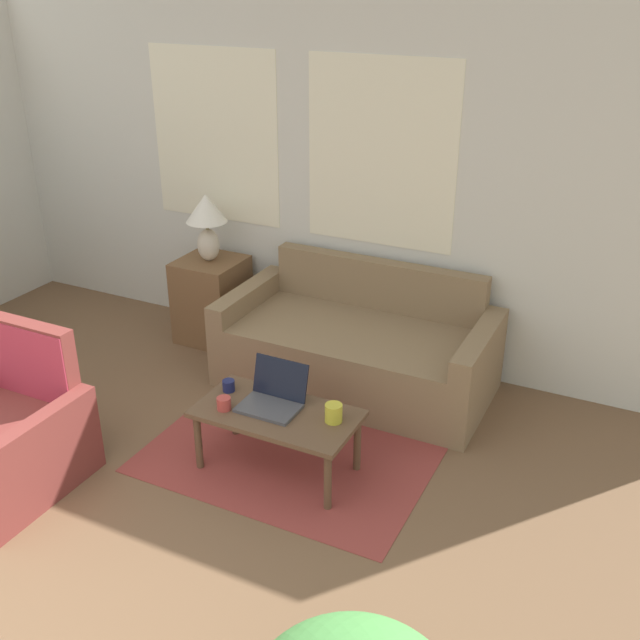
{
  "coord_description": "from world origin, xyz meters",
  "views": [
    {
      "loc": [
        2.51,
        -1.08,
        2.72
      ],
      "look_at": [
        0.66,
        2.65,
        0.75
      ],
      "focal_mm": 42.0,
      "sensor_mm": 36.0,
      "label": 1
    }
  ],
  "objects_px": {
    "couch": "(359,348)",
    "table_lamp": "(207,218)",
    "coffee_table": "(277,419)",
    "laptop": "(273,397)",
    "cup_yellow": "(224,403)",
    "armchair": "(3,440)",
    "cup_navy": "(334,413)",
    "cup_white": "(229,386)"
  },
  "relations": [
    {
      "from": "couch",
      "to": "table_lamp",
      "type": "height_order",
      "value": "table_lamp"
    },
    {
      "from": "coffee_table",
      "to": "laptop",
      "type": "distance_m",
      "value": 0.13
    },
    {
      "from": "couch",
      "to": "table_lamp",
      "type": "xyz_separation_m",
      "value": [
        -1.33,
        0.14,
        0.74
      ]
    },
    {
      "from": "table_lamp",
      "to": "coffee_table",
      "type": "height_order",
      "value": "table_lamp"
    },
    {
      "from": "couch",
      "to": "cup_yellow",
      "type": "xyz_separation_m",
      "value": [
        -0.3,
        -1.27,
        0.17
      ]
    },
    {
      "from": "coffee_table",
      "to": "laptop",
      "type": "xyz_separation_m",
      "value": [
        -0.05,
        0.05,
        0.1
      ]
    },
    {
      "from": "couch",
      "to": "laptop",
      "type": "height_order",
      "value": "couch"
    },
    {
      "from": "armchair",
      "to": "cup_navy",
      "type": "relative_size",
      "value": 8.14
    },
    {
      "from": "table_lamp",
      "to": "cup_white",
      "type": "height_order",
      "value": "table_lamp"
    },
    {
      "from": "couch",
      "to": "cup_white",
      "type": "bearing_deg",
      "value": -109.71
    },
    {
      "from": "armchair",
      "to": "table_lamp",
      "type": "xyz_separation_m",
      "value": [
        0.04,
        2.08,
        0.74
      ]
    },
    {
      "from": "cup_yellow",
      "to": "armchair",
      "type": "bearing_deg",
      "value": -148.07
    },
    {
      "from": "laptop",
      "to": "cup_white",
      "type": "height_order",
      "value": "laptop"
    },
    {
      "from": "cup_navy",
      "to": "cup_white",
      "type": "bearing_deg",
      "value": 178.2
    },
    {
      "from": "coffee_table",
      "to": "armchair",
      "type": "bearing_deg",
      "value": -150.15
    },
    {
      "from": "cup_navy",
      "to": "cup_white",
      "type": "relative_size",
      "value": 1.45
    },
    {
      "from": "armchair",
      "to": "cup_yellow",
      "type": "relative_size",
      "value": 10.67
    },
    {
      "from": "coffee_table",
      "to": "laptop",
      "type": "bearing_deg",
      "value": 134.31
    },
    {
      "from": "laptop",
      "to": "table_lamp",
      "type": "bearing_deg",
      "value": 135.48
    },
    {
      "from": "laptop",
      "to": "cup_navy",
      "type": "distance_m",
      "value": 0.39
    },
    {
      "from": "armchair",
      "to": "table_lamp",
      "type": "relative_size",
      "value": 1.69
    },
    {
      "from": "couch",
      "to": "coffee_table",
      "type": "height_order",
      "value": "couch"
    },
    {
      "from": "cup_navy",
      "to": "cup_white",
      "type": "xyz_separation_m",
      "value": [
        -0.71,
        0.02,
        -0.02
      ]
    },
    {
      "from": "cup_yellow",
      "to": "cup_white",
      "type": "relative_size",
      "value": 1.11
    },
    {
      "from": "laptop",
      "to": "cup_yellow",
      "type": "bearing_deg",
      "value": -144.93
    },
    {
      "from": "coffee_table",
      "to": "cup_navy",
      "type": "bearing_deg",
      "value": 9.15
    },
    {
      "from": "couch",
      "to": "cup_yellow",
      "type": "distance_m",
      "value": 1.32
    },
    {
      "from": "coffee_table",
      "to": "cup_navy",
      "type": "distance_m",
      "value": 0.36
    },
    {
      "from": "table_lamp",
      "to": "cup_navy",
      "type": "relative_size",
      "value": 4.81
    },
    {
      "from": "armchair",
      "to": "couch",
      "type": "bearing_deg",
      "value": 54.71
    },
    {
      "from": "coffee_table",
      "to": "cup_white",
      "type": "bearing_deg",
      "value": 168.44
    },
    {
      "from": "armchair",
      "to": "table_lamp",
      "type": "height_order",
      "value": "table_lamp"
    },
    {
      "from": "armchair",
      "to": "cup_white",
      "type": "distance_m",
      "value": 1.32
    },
    {
      "from": "couch",
      "to": "table_lamp",
      "type": "distance_m",
      "value": 1.53
    },
    {
      "from": "couch",
      "to": "cup_navy",
      "type": "distance_m",
      "value": 1.17
    },
    {
      "from": "coffee_table",
      "to": "cup_navy",
      "type": "xyz_separation_m",
      "value": [
        0.34,
        0.05,
        0.1
      ]
    },
    {
      "from": "table_lamp",
      "to": "coffee_table",
      "type": "xyz_separation_m",
      "value": [
        1.32,
        -1.3,
        -0.66
      ]
    },
    {
      "from": "coffee_table",
      "to": "cup_yellow",
      "type": "bearing_deg",
      "value": -158.75
    },
    {
      "from": "armchair",
      "to": "cup_white",
      "type": "height_order",
      "value": "armchair"
    },
    {
      "from": "armchair",
      "to": "laptop",
      "type": "relative_size",
      "value": 2.54
    },
    {
      "from": "cup_yellow",
      "to": "table_lamp",
      "type": "bearing_deg",
      "value": 126.19
    },
    {
      "from": "couch",
      "to": "cup_yellow",
      "type": "bearing_deg",
      "value": -103.28
    }
  ]
}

